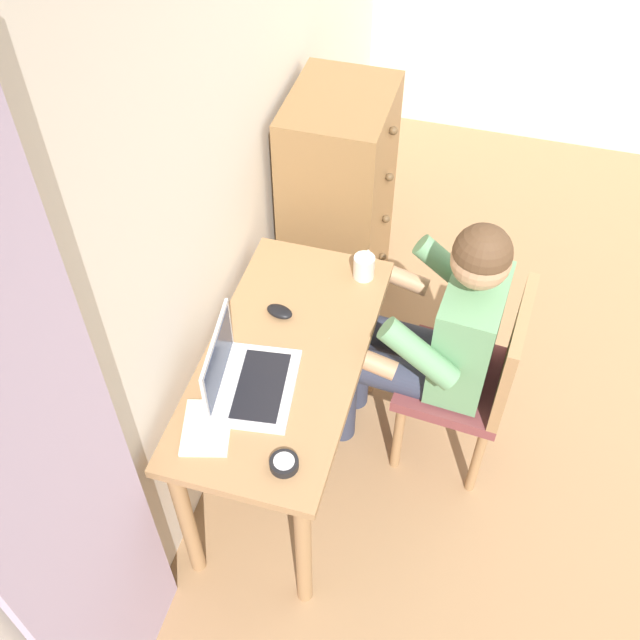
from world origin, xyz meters
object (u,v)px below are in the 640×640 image
Objects in this scene: laptop at (244,377)px; computer_mouse at (280,312)px; desk at (286,378)px; dresser at (338,210)px; notebook_pad at (207,428)px; person_seated at (433,332)px; coffee_mug at (364,266)px; desk_clock at (284,464)px; chair at (475,376)px.

laptop is 0.34m from computer_mouse.
desk is 1.01m from dresser.
notebook_pad is (-0.36, 0.14, 0.14)m from desk.
laptop is at bearing 130.58° from person_seated.
notebook_pad is at bearing 137.13° from person_seated.
dresser is at bearing 23.72° from coffee_mug.
desk is 0.24m from computer_mouse.
desk_clock is at bearing -147.60° from computer_mouse.
dresser is at bearing 8.21° from desk_clock.
dresser is at bearing -17.78° from notebook_pad.
computer_mouse is 0.37m from coffee_mug.
computer_mouse is (-0.12, 0.73, 0.27)m from chair.
desk_clock is 0.88m from coffee_mug.
dresser is 11.45× the size of computer_mouse.
chair is 0.92m from laptop.
laptop is at bearing 40.39° from desk_clock.
person_seated is 5.74× the size of notebook_pad.
dresser is 12.72× the size of desk_clock.
person_seated reaches higher than desk.
desk is 12.31× the size of desk_clock.
laptop reaches higher than coffee_mug.
notebook_pad is at bearing 129.17° from chair.
coffee_mug is at bearing -27.93° from computer_mouse.
desk is 0.73m from chair.
coffee_mug is (0.62, -0.25, -0.00)m from laptop.
notebook_pad is (-0.66, 0.62, 0.08)m from person_seated.
desk is 1.25× the size of chair.
dresser reaches higher than computer_mouse.
desk is 0.92× the size of person_seated.
dresser is at bearing 13.32° from computer_mouse.
laptop is (-1.18, 0.01, 0.23)m from dresser.
desk is 0.47m from desk_clock.
notebook_pad is at bearing 161.84° from laptop.
coffee_mug is at bearing -36.09° from notebook_pad.
computer_mouse is at bearing 19.10° from desk_clock.
chair is 1.06m from notebook_pad.
coffee_mug is (0.15, 0.30, 0.12)m from person_seated.
person_seated reaches higher than desk_clock.
desk is 0.41m from notebook_pad.
person_seated is at bearing 85.96° from chair.
coffee_mug is (0.81, -0.32, 0.04)m from notebook_pad.
notebook_pad is at bearing 177.04° from dresser.
laptop is 3.70× the size of computer_mouse.
chair is (-0.72, -0.73, -0.07)m from dresser.
laptop is (-0.47, 0.55, 0.12)m from person_seated.
desk_clock reaches higher than desk.
person_seated reaches higher than coffee_mug.
chair reaches higher than desk_clock.
laptop reaches higher than desk_clock.
laptop is at bearing 157.81° from coffee_mug.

